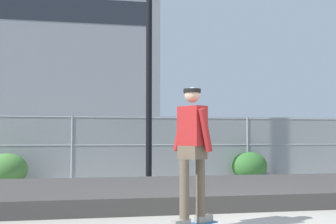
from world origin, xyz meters
The scene contains 8 objects.
gravel_berm centered at (0.00, 3.33, 0.14)m, with size 13.79×3.66×0.28m, color #3D3A38.
skater centered at (-0.75, 0.45, 1.14)m, with size 0.67×0.62×1.85m.
chain_fence centered at (0.00, 7.02, 0.93)m, with size 26.00×0.06×1.85m.
street_lamp centered at (-0.58, 5.90, 4.46)m, with size 0.44×0.44×7.24m.
parked_car_mid centered at (0.08, 10.81, 0.84)m, with size 4.55×2.26×1.66m.
library_building centered at (-8.97, 44.58, 11.36)m, with size 28.21×13.21×22.72m.
shrub_left centered at (-4.22, 6.40, 0.41)m, with size 1.07×0.88×0.83m.
shrub_center centered at (2.48, 6.62, 0.41)m, with size 1.06×0.86×0.82m.
Camera 1 is at (-2.15, -5.19, 1.24)m, focal length 45.42 mm.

